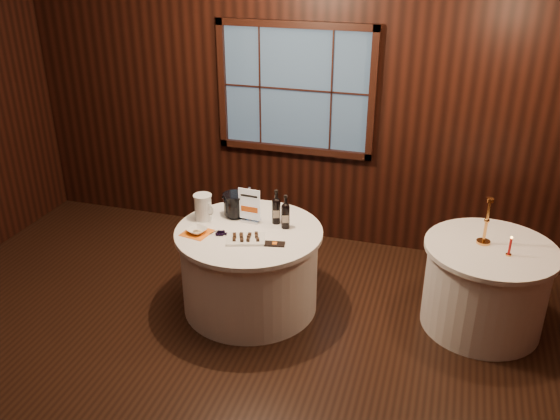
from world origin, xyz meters
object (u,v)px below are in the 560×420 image
(grape_bunch, at_px, (221,233))
(glass_pitcher, at_px, (203,207))
(port_bottle_right, at_px, (285,214))
(main_table, at_px, (250,268))
(cracker_bowl, at_px, (197,231))
(sign_stand, at_px, (250,210))
(side_table, at_px, (485,286))
(chocolate_box, at_px, (275,244))
(brass_candlestick, at_px, (486,227))
(port_bottle_left, at_px, (276,209))
(red_candle, at_px, (510,248))
(ice_bucket, at_px, (235,204))
(chocolate_plate, at_px, (246,238))

(grape_bunch, relative_size, glass_pitcher, 0.70)
(port_bottle_right, relative_size, grape_bunch, 1.86)
(main_table, height_order, cracker_bowl, cracker_bowl)
(sign_stand, bearing_deg, side_table, 7.87)
(chocolate_box, relative_size, cracker_bowl, 1.05)
(glass_pitcher, height_order, brass_candlestick, brass_candlestick)
(side_table, relative_size, chocolate_box, 6.42)
(chocolate_box, bearing_deg, port_bottle_left, 94.33)
(red_candle, bearing_deg, port_bottle_left, 179.65)
(main_table, relative_size, grape_bunch, 7.76)
(port_bottle_right, xyz_separation_m, red_candle, (1.83, 0.05, -0.07))
(ice_bucket, height_order, glass_pitcher, glass_pitcher)
(sign_stand, xyz_separation_m, port_bottle_right, (0.33, -0.02, 0.02))
(main_table, xyz_separation_m, port_bottle_right, (0.29, 0.14, 0.52))
(glass_pitcher, bearing_deg, grape_bunch, -18.86)
(chocolate_plate, height_order, cracker_bowl, chocolate_plate)
(side_table, distance_m, brass_candlestick, 0.53)
(grape_bunch, distance_m, cracker_bowl, 0.21)
(main_table, xyz_separation_m, grape_bunch, (-0.19, -0.16, 0.40))
(side_table, xyz_separation_m, port_bottle_left, (-1.82, -0.10, 0.52))
(port_bottle_right, xyz_separation_m, chocolate_box, (0.00, -0.32, -0.13))
(port_bottle_left, relative_size, brass_candlestick, 0.78)
(grape_bunch, bearing_deg, glass_pitcher, 136.68)
(chocolate_plate, bearing_deg, brass_candlestick, 15.45)
(chocolate_plate, bearing_deg, grape_bunch, 175.12)
(main_table, relative_size, sign_stand, 3.92)
(sign_stand, height_order, ice_bucket, sign_stand)
(sign_stand, distance_m, port_bottle_left, 0.23)
(main_table, height_order, side_table, same)
(chocolate_box, bearing_deg, red_candle, 0.59)
(port_bottle_left, distance_m, chocolate_plate, 0.43)
(ice_bucket, distance_m, red_candle, 2.33)
(port_bottle_right, bearing_deg, side_table, -9.40)
(brass_candlestick, distance_m, red_candle, 0.26)
(glass_pitcher, bearing_deg, port_bottle_left, 34.74)
(ice_bucket, relative_size, chocolate_plate, 0.59)
(side_table, bearing_deg, sign_stand, -176.10)
(port_bottle_left, xyz_separation_m, chocolate_plate, (-0.15, -0.38, -0.12))
(side_table, relative_size, red_candle, 6.32)
(main_table, xyz_separation_m, ice_bucket, (-0.21, 0.23, 0.50))
(sign_stand, xyz_separation_m, glass_pitcher, (-0.41, -0.07, 0.01))
(side_table, distance_m, cracker_bowl, 2.49)
(sign_stand, distance_m, port_bottle_right, 0.33)
(chocolate_plate, bearing_deg, glass_pitcher, 151.54)
(sign_stand, xyz_separation_m, ice_bucket, (-0.17, 0.07, 0.00))
(ice_bucket, distance_m, grape_bunch, 0.40)
(sign_stand, xyz_separation_m, cracker_bowl, (-0.36, -0.34, -0.09))
(ice_bucket, bearing_deg, cracker_bowl, -115.90)
(sign_stand, relative_size, cracker_bowl, 2.04)
(chocolate_plate, xyz_separation_m, brass_candlestick, (1.90, 0.52, 0.13))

